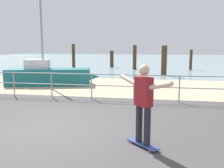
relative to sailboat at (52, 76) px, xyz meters
The scene contains 12 objects.
ground_plane 8.39m from the sailboat, 68.66° to the right, with size 24.00×10.00×0.04m, color #474444.
beach_strip 3.10m from the sailboat, ahead, with size 24.00×6.00×0.04m, color tan.
sea_surface 28.37m from the sailboat, 83.83° to the left, with size 72.00×50.00×0.04m, color #849EA3.
railing_fence 3.91m from the sailboat, 55.04° to the right, with size 11.81×0.05×1.05m.
sailboat is the anchor object (origin of this frame).
skateboard 9.23m from the sailboat, 54.65° to the right, with size 0.72×0.69×0.08m.
skateboarder 9.23m from the sailboat, 54.65° to the right, with size 1.12×1.06×1.65m.
groyne_post_0 7.65m from the sailboat, 100.24° to the left, with size 0.27×0.27×2.31m, color #422D1E.
groyne_post_1 12.02m from the sailboat, 84.56° to the left, with size 0.36×0.36×1.70m, color #422D1E.
groyne_post_2 10.58m from the sailboat, 69.88° to the left, with size 0.34×0.34×2.22m, color #422D1E.
groyne_post_3 8.28m from the sailboat, 42.11° to the left, with size 0.40×0.40×2.17m, color #422D1E.
groyne_post_4 13.48m from the sailboat, 50.22° to the left, with size 0.25×0.25×1.83m, color #422D1E.
Camera 1 is at (2.52, -5.61, 2.09)m, focal length 39.16 mm.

